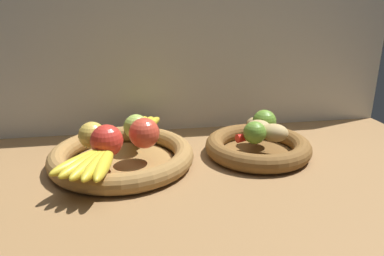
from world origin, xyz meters
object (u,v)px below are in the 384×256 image
at_px(fruit_bowl_right, 258,147).
at_px(potato_back, 260,125).
at_px(lime_near, 255,133).
at_px(apple_red_right, 144,133).
at_px(apple_golden_left, 92,135).
at_px(apple_red_front, 107,141).
at_px(apple_green_back, 136,127).
at_px(banana_bunch_front, 93,162).
at_px(potato_large, 259,129).
at_px(lime_far, 264,122).
at_px(chili_pepper, 257,135).
at_px(banana_bunch_back, 140,126).
at_px(potato_small, 274,133).
at_px(fruit_bowl_left, 122,156).

distance_m(fruit_bowl_right, potato_back, 0.07).
xyz_separation_m(potato_back, lime_near, (-0.05, -0.08, 0.01)).
relative_size(apple_red_right, potato_back, 0.97).
relative_size(apple_golden_left, apple_red_front, 0.88).
bearing_deg(apple_red_right, apple_golden_left, 170.87).
xyz_separation_m(apple_green_back, apple_red_right, (0.02, -0.07, 0.01)).
bearing_deg(apple_golden_left, apple_red_right, -9.13).
relative_size(banana_bunch_front, potato_large, 2.59).
distance_m(apple_red_right, lime_far, 0.35).
distance_m(fruit_bowl_right, apple_red_front, 0.41).
bearing_deg(chili_pepper, banana_bunch_back, 143.21).
bearing_deg(fruit_bowl_right, apple_green_back, 170.80).
height_order(banana_bunch_back, potato_large, potato_large).
bearing_deg(potato_small, apple_golden_left, 175.68).
xyz_separation_m(apple_green_back, lime_far, (0.36, -0.02, -0.00)).
height_order(apple_red_right, banana_bunch_front, apple_red_right).
height_order(fruit_bowl_left, apple_golden_left, apple_golden_left).
bearing_deg(banana_bunch_back, fruit_bowl_right, -20.31).
xyz_separation_m(apple_red_front, banana_bunch_back, (0.08, 0.17, -0.02)).
xyz_separation_m(fruit_bowl_right, apple_red_front, (-0.40, -0.06, 0.07)).
relative_size(apple_red_front, lime_near, 1.30).
height_order(apple_red_front, banana_bunch_back, apple_red_front).
height_order(apple_golden_left, banana_bunch_back, apple_golden_left).
height_order(apple_red_right, potato_large, apple_red_right).
xyz_separation_m(apple_golden_left, lime_near, (0.42, -0.04, -0.00)).
bearing_deg(banana_bunch_back, apple_green_back, -100.33).
bearing_deg(fruit_bowl_right, apple_red_right, -176.95).
height_order(fruit_bowl_right, apple_red_front, apple_red_front).
distance_m(potato_back, lime_far, 0.02).
xyz_separation_m(apple_green_back, potato_large, (0.33, -0.05, -0.01)).
distance_m(fruit_bowl_left, banana_bunch_front, 0.14).
height_order(potato_small, lime_far, lime_far).
height_order(apple_green_back, chili_pepper, apple_green_back).
distance_m(fruit_bowl_right, lime_near, 0.07).
xyz_separation_m(apple_red_right, potato_small, (0.34, -0.01, -0.02)).
height_order(banana_bunch_back, chili_pepper, banana_bunch_back).
bearing_deg(potato_small, potato_back, 98.97).
relative_size(lime_near, chili_pepper, 0.48).
bearing_deg(apple_golden_left, potato_large, -0.56).
xyz_separation_m(potato_small, chili_pepper, (-0.04, 0.02, -0.01)).
relative_size(banana_bunch_back, lime_near, 2.98).
distance_m(apple_green_back, potato_small, 0.37).
height_order(fruit_bowl_right, chili_pepper, chili_pepper).
relative_size(banana_bunch_front, potato_back, 2.33).
bearing_deg(banana_bunch_back, fruit_bowl_left, -114.20).
distance_m(apple_golden_left, banana_bunch_back, 0.17).
distance_m(potato_back, lime_near, 0.09).
relative_size(apple_golden_left, banana_bunch_front, 0.37).
relative_size(fruit_bowl_left, apple_green_back, 5.50).
height_order(fruit_bowl_left, apple_red_right, apple_red_right).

